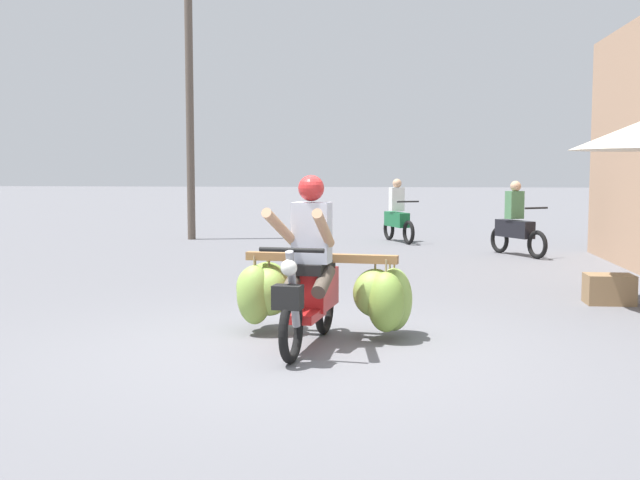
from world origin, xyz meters
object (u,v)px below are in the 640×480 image
motorbike_main_loaded (319,287)px  motorbike_distant_ahead_right (397,216)px  motorbike_distant_ahead_left (516,225)px  produce_crate (609,289)px  utility_pole (190,121)px

motorbike_main_loaded → motorbike_distant_ahead_right: size_ratio=1.29×
motorbike_distant_ahead_left → motorbike_distant_ahead_right: same height
motorbike_main_loaded → motorbike_distant_ahead_right: (0.73, 10.01, 0.07)m
motorbike_distant_ahead_right → produce_crate: bearing=-71.6°
utility_pole → motorbike_distant_ahead_right: bearing=-2.1°
motorbike_main_loaded → motorbike_distant_ahead_right: motorbike_main_loaded is taller
motorbike_distant_ahead_left → produce_crate: bearing=-86.1°
utility_pole → motorbike_main_loaded: bearing=-68.6°
motorbike_distant_ahead_right → utility_pole: (-4.72, 0.17, 2.13)m
motorbike_main_loaded → utility_pole: bearing=111.4°
motorbike_main_loaded → motorbike_distant_ahead_left: bearing=68.6°
motorbike_main_loaded → motorbike_distant_ahead_left: motorbike_main_loaded is taller
produce_crate → utility_pole: (-7.29, 7.93, 2.52)m
motorbike_main_loaded → produce_crate: 4.02m
motorbike_distant_ahead_left → produce_crate: 5.28m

